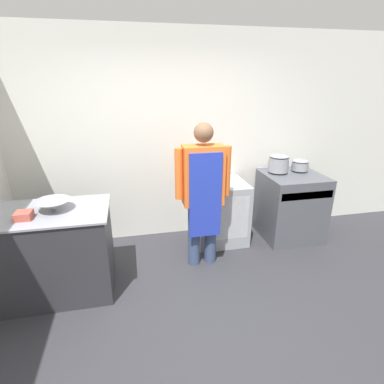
# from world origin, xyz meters

# --- Properties ---
(ground_plane) EXTENTS (14.00, 14.00, 0.00)m
(ground_plane) POSITION_xyz_m (0.00, 0.00, 0.00)
(ground_plane) COLOR #2D2D33
(wall_back) EXTENTS (8.00, 0.05, 2.70)m
(wall_back) POSITION_xyz_m (0.00, 1.88, 1.35)
(wall_back) COLOR silver
(wall_back) RESTS_ON ground_plane
(prep_counter) EXTENTS (1.18, 0.73, 0.91)m
(prep_counter) POSITION_xyz_m (-1.38, 0.82, 0.46)
(prep_counter) COLOR #2D2D33
(prep_counter) RESTS_ON ground_plane
(stove) EXTENTS (0.77, 0.73, 0.92)m
(stove) POSITION_xyz_m (1.58, 1.44, 0.45)
(stove) COLOR #4C4F56
(stove) RESTS_ON ground_plane
(fridge_unit) EXTENTS (0.67, 0.62, 0.83)m
(fridge_unit) POSITION_xyz_m (0.59, 1.52, 0.42)
(fridge_unit) COLOR #93999E
(fridge_unit) RESTS_ON ground_plane
(person_cook) EXTENTS (0.63, 0.24, 1.68)m
(person_cook) POSITION_xyz_m (0.23, 1.02, 0.95)
(person_cook) COLOR #38476B
(person_cook) RESTS_ON ground_plane
(mixing_bowl) EXTENTS (0.34, 0.34, 0.10)m
(mixing_bowl) POSITION_xyz_m (-1.30, 0.83, 0.96)
(mixing_bowl) COLOR gray
(mixing_bowl) RESTS_ON prep_counter
(plastic_tub) EXTENTS (0.14, 0.14, 0.07)m
(plastic_tub) POSITION_xyz_m (-1.51, 0.68, 0.95)
(plastic_tub) COLOR #B24C3F
(plastic_tub) RESTS_ON prep_counter
(stock_pot) EXTENTS (0.27, 0.27, 0.23)m
(stock_pot) POSITION_xyz_m (1.41, 1.57, 1.04)
(stock_pot) COLOR gray
(stock_pot) RESTS_ON stove
(sauce_pot) EXTENTS (0.23, 0.23, 0.15)m
(sauce_pot) POSITION_xyz_m (1.74, 1.57, 1.00)
(sauce_pot) COLOR gray
(sauce_pot) RESTS_ON stove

